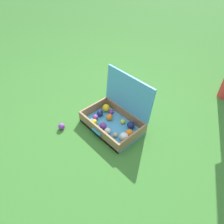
% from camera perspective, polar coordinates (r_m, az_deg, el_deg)
% --- Properties ---
extents(ground_plane, '(16.00, 16.00, 0.00)m').
position_cam_1_polar(ground_plane, '(2.06, -1.81, -3.72)').
color(ground_plane, '#336B28').
extents(open_suitcase, '(0.56, 0.43, 0.48)m').
position_cam_1_polar(open_suitcase, '(1.99, 1.10, -1.30)').
color(open_suitcase, '#4799C6').
rests_on(open_suitcase, ground).
extents(stray_ball_on_grass, '(0.06, 0.06, 0.06)m').
position_cam_1_polar(stray_ball_on_grass, '(2.06, -13.57, -3.81)').
color(stray_ball_on_grass, purple).
rests_on(stray_ball_on_grass, ground).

